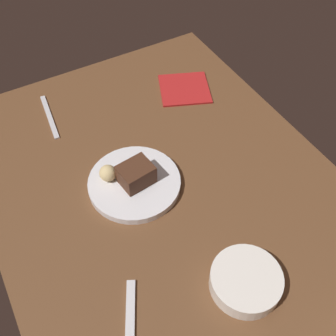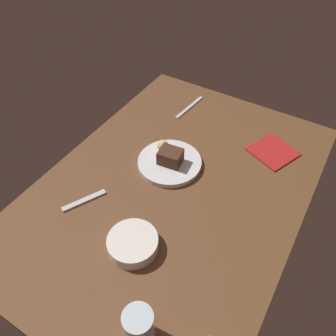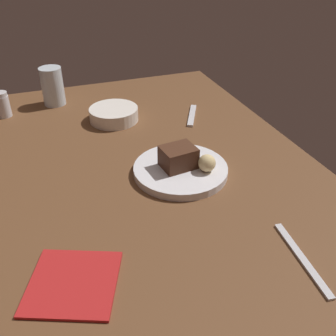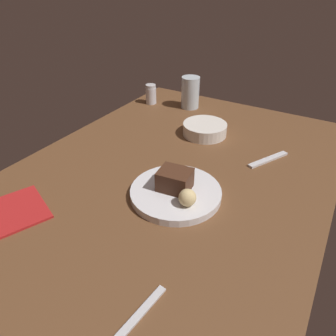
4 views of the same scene
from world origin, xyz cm
name	(u,v)px [view 4 (image 4 of 4)]	position (x,y,z in cm)	size (l,w,h in cm)	color
dining_table	(170,177)	(0.00, 0.00, 1.50)	(120.00, 84.00, 3.00)	brown
dessert_plate	(176,193)	(-8.38, -6.52, 3.97)	(23.08, 23.08, 1.94)	silver
chocolate_cake_slice	(175,180)	(-8.05, -6.02, 7.55)	(7.99, 6.55, 5.22)	#472819
bread_roll	(187,198)	(-12.11, -11.73, 7.04)	(4.21, 4.21, 4.21)	#DBC184
salt_shaker	(151,94)	(41.25, 33.79, 6.93)	(4.38, 4.38, 7.97)	silver
water_glass	(190,93)	(45.73, 17.71, 9.23)	(7.23, 7.23, 12.46)	silver
side_bowl	(205,129)	(26.41, 1.89, 5.04)	(14.95, 14.95, 4.08)	white
dessert_spoon	(268,159)	(20.69, -21.90, 3.35)	(15.00, 1.80, 0.70)	silver
butter_knife	(127,328)	(-42.68, -17.03, 3.25)	(19.00, 1.40, 0.50)	silver
folded_napkin	(12,212)	(-34.08, 23.43, 3.30)	(14.74, 14.93, 0.60)	#B21E1E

